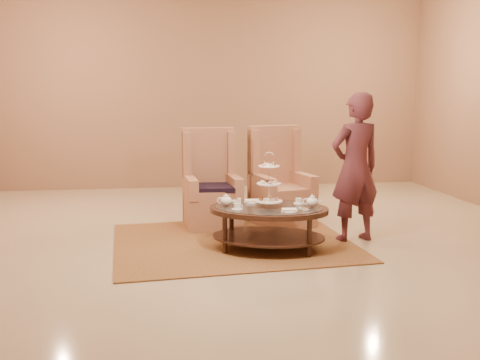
{
  "coord_description": "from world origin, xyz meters",
  "views": [
    {
      "loc": [
        -0.84,
        -5.99,
        1.73
      ],
      "look_at": [
        0.01,
        0.2,
        0.73
      ],
      "focal_mm": 40.0,
      "sensor_mm": 36.0,
      "label": 1
    }
  ],
  "objects": [
    {
      "name": "armchair_left",
      "position": [
        -0.27,
        0.97,
        0.44
      ],
      "size": [
        0.76,
        0.78,
        1.29
      ],
      "rotation": [
        0.0,
        0.0,
        0.09
      ],
      "color": "#B87856",
      "rests_on": "ground"
    },
    {
      "name": "ceiling",
      "position": [
        0.0,
        0.0,
        0.0
      ],
      "size": [
        8.0,
        8.0,
        0.02
      ],
      "primitive_type": "cube",
      "color": "silver",
      "rests_on": "ground"
    },
    {
      "name": "person",
      "position": [
        1.35,
        -0.02,
        0.88
      ],
      "size": [
        0.72,
        0.56,
        1.76
      ],
      "rotation": [
        0.0,
        0.0,
        3.39
      ],
      "color": "#4F2128",
      "rests_on": "ground"
    },
    {
      "name": "wall_back",
      "position": [
        0.0,
        4.0,
        1.75
      ],
      "size": [
        8.0,
        0.04,
        3.5
      ],
      "primitive_type": "cube",
      "color": "#986E53",
      "rests_on": "ground"
    },
    {
      "name": "ground",
      "position": [
        0.0,
        0.0,
        0.0
      ],
      "size": [
        8.0,
        8.0,
        0.0
      ],
      "primitive_type": "plane",
      "color": "#C3B291",
      "rests_on": "ground"
    },
    {
      "name": "rug",
      "position": [
        -0.09,
        0.08,
        0.01
      ],
      "size": [
        2.91,
        2.5,
        0.01
      ],
      "rotation": [
        0.0,
        0.0,
        0.09
      ],
      "color": "olive",
      "rests_on": "ground"
    },
    {
      "name": "tea_table",
      "position": [
        0.27,
        -0.27,
        0.4
      ],
      "size": [
        1.52,
        1.24,
        1.11
      ],
      "rotation": [
        0.0,
        0.0,
        -0.27
      ],
      "color": "black",
      "rests_on": "ground"
    },
    {
      "name": "armchair_right",
      "position": [
        0.65,
        0.96,
        0.44
      ],
      "size": [
        0.85,
        0.87,
        1.31
      ],
      "rotation": [
        0.0,
        0.0,
        0.23
      ],
      "color": "#B87856",
      "rests_on": "ground"
    }
  ]
}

